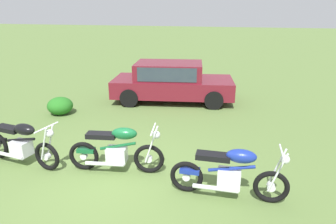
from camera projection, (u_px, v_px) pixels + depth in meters
ground_plane at (111, 180)px, 5.92m from camera, size 120.00×120.00×0.00m
motorcycle_black at (21, 144)px, 6.41m from camera, size 2.06×0.64×1.02m
motorcycle_green at (117, 150)px, 6.11m from camera, size 1.99×0.76×1.02m
motorcycle_blue at (230, 173)px, 5.24m from camera, size 2.10×0.64×1.02m
car_burgundy at (171, 80)px, 10.90m from camera, size 4.58×2.61×1.43m
shrub_low at (60, 106)px, 9.62m from camera, size 0.81×0.80×0.57m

